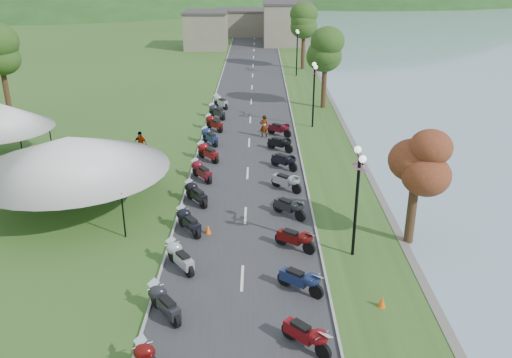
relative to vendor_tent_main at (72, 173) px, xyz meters
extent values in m
cube|color=#343436|center=(9.24, 16.90, -1.99)|extent=(7.00, 120.00, 0.02)
cube|color=gray|center=(7.24, 61.90, 0.50)|extent=(18.00, 16.00, 5.00)
imported|color=slate|center=(1.44, 3.78, -2.00)|extent=(0.83, 0.78, 1.84)
imported|color=slate|center=(-1.68, 7.00, -2.00)|extent=(0.86, 0.52, 1.69)
imported|color=slate|center=(-1.30, 3.18, -2.00)|extent=(0.86, 1.22, 1.75)
camera|label=1|loc=(9.91, -26.73, 10.70)|focal=38.00mm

